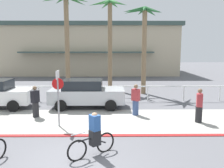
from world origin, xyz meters
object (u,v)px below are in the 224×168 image
object	(u,v)px
palm_tree_1	(66,18)
cyclist_black_1	(94,135)
stop_sign_bike_lane	(58,90)
pedestrian_0	(35,103)
palm_tree_3	(144,28)
palm_tree_2	(110,25)
pedestrian_1	(199,107)
pedestrian_2	(136,101)
car_silver_2	(86,93)

from	to	relation	value
palm_tree_1	cyclist_black_1	world-z (taller)	palm_tree_1
stop_sign_bike_lane	pedestrian_0	bearing A→B (deg)	135.26
palm_tree_3	pedestrian_0	size ratio (longest dim) A/B	4.03
palm_tree_2	palm_tree_3	world-z (taller)	palm_tree_2
palm_tree_2	pedestrian_1	size ratio (longest dim) A/B	4.52
palm_tree_3	cyclist_black_1	world-z (taller)	palm_tree_3
stop_sign_bike_lane	palm_tree_3	distance (m)	9.77
stop_sign_bike_lane	pedestrian_2	world-z (taller)	stop_sign_bike_lane
cyclist_black_1	pedestrian_1	bearing A→B (deg)	35.72
palm_tree_1	pedestrian_2	bearing A→B (deg)	-53.63
palm_tree_1	pedestrian_1	distance (m)	11.84
pedestrian_0	pedestrian_2	distance (m)	5.21
palm_tree_3	cyclist_black_1	distance (m)	11.94
car_silver_2	cyclist_black_1	xyz separation A→B (m)	(0.88, -6.39, -0.18)
palm_tree_1	car_silver_2	distance (m)	7.03
palm_tree_2	pedestrian_2	bearing A→B (deg)	-80.17
stop_sign_bike_lane	pedestrian_0	size ratio (longest dim) A/B	1.56
stop_sign_bike_lane	pedestrian_1	size ratio (longest dim) A/B	1.54
palm_tree_1	palm_tree_2	bearing A→B (deg)	26.82
cyclist_black_1	pedestrian_0	distance (m)	5.51
pedestrian_1	pedestrian_2	bearing A→B (deg)	156.33
stop_sign_bike_lane	pedestrian_2	xyz separation A→B (m)	(3.67, 1.81, -0.91)
palm_tree_1	pedestrian_0	world-z (taller)	palm_tree_1
palm_tree_2	car_silver_2	world-z (taller)	palm_tree_2
car_silver_2	pedestrian_1	bearing A→B (deg)	-27.40
pedestrian_0	pedestrian_1	size ratio (longest dim) A/B	0.99
palm_tree_3	cyclist_black_1	xyz separation A→B (m)	(-3.11, -10.69, -4.30)
pedestrian_1	pedestrian_2	xyz separation A→B (m)	(-2.90, 1.27, 0.00)
palm_tree_2	cyclist_black_1	world-z (taller)	palm_tree_2
palm_tree_2	pedestrian_0	size ratio (longest dim) A/B	4.58
car_silver_2	pedestrian_2	world-z (taller)	car_silver_2
palm_tree_1	palm_tree_3	distance (m)	5.94
cyclist_black_1	car_silver_2	bearing A→B (deg)	97.82
stop_sign_bike_lane	pedestrian_1	world-z (taller)	stop_sign_bike_lane
cyclist_black_1	pedestrian_0	bearing A→B (deg)	126.74
pedestrian_0	pedestrian_2	world-z (taller)	pedestrian_2
palm_tree_1	palm_tree_3	world-z (taller)	palm_tree_1
palm_tree_1	pedestrian_2	size ratio (longest dim) A/B	4.53
pedestrian_1	palm_tree_2	bearing A→B (deg)	114.80
palm_tree_3	pedestrian_0	world-z (taller)	palm_tree_3
stop_sign_bike_lane	palm_tree_2	world-z (taller)	palm_tree_2
car_silver_2	cyclist_black_1	world-z (taller)	car_silver_2
palm_tree_2	pedestrian_1	world-z (taller)	palm_tree_2
cyclist_black_1	pedestrian_1	xyz separation A→B (m)	(4.80, 3.45, 0.07)
stop_sign_bike_lane	pedestrian_0	xyz separation A→B (m)	(-1.52, 1.51, -0.92)
pedestrian_1	pedestrian_2	size ratio (longest dim) A/B	1.00
palm_tree_2	car_silver_2	xyz separation A→B (m)	(-1.39, -6.32, -4.56)
palm_tree_1	car_silver_2	world-z (taller)	palm_tree_1
palm_tree_3	pedestrian_1	bearing A→B (deg)	-76.90
palm_tree_1	pedestrian_1	xyz separation A→B (m)	(7.56, -7.61, -5.01)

